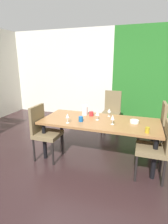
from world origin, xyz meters
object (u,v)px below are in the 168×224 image
Objects in this scene: chair_right_near at (157,146)px; serving_bowl_front at (134,121)px; cup_left at (91,114)px; pitcher_corner at (85,110)px; chair_left_near at (44,130)px; wine_glass_south at (109,111)px; cup_north at (147,130)px; chair_head_far at (112,109)px; chair_right_far at (155,128)px; cup_rear at (81,119)px; dining_table at (100,124)px; wine_glass_west at (113,118)px; wine_glass_center at (97,114)px; wine_glass_right at (67,116)px.

serving_bowl_front is at bearing 42.77° from chair_right_near.
pitcher_corner reaches higher than cup_left.
wine_glass_south is at bearing 120.52° from chair_left_near.
chair_left_near reaches higher than cup_north.
wine_glass_south is at bearing 96.72° from chair_head_far.
pitcher_corner is at bearing 133.47° from chair_left_near.
chair_right_far reaches higher than cup_rear.
pitcher_corner reaches higher than serving_bowl_front.
serving_bowl_front is at bearing 5.56° from dining_table.
chair_head_far reaches higher than wine_glass_west.
cup_left reaches higher than serving_bowl_front.
chair_head_far is 1.46m from wine_glass_center.
cup_left is at bearing 151.67° from cup_north.
wine_glass_west is 0.33m from wine_glass_center.
cup_left is (0.74, 0.54, 0.22)m from chair_left_near.
chair_head_far is 1.63m from wine_glass_west.
wine_glass_center is 0.28m from cup_left.
pitcher_corner is (-0.36, 0.24, 0.18)m from dining_table.
chair_left_near is (-1.93, -0.65, -0.02)m from chair_right_far.
chair_right_near is 1.29m from cup_rear.
wine_glass_south is 0.55m from serving_bowl_front.
chair_right_far is 0.49m from serving_bowl_front.
cup_left is (-1.17, 0.54, 0.24)m from chair_right_near.
chair_right_far is 1.61m from wine_glass_right.
chair_left_near is 1.02m from wine_glass_center.
wine_glass_center reaches higher than wine_glass_south.
wine_glass_right is 1.84× the size of cup_rear.
chair_left_near is 5.86× the size of wine_glass_right.
chair_right_near is 5.42× the size of wine_glass_right.
chair_head_far reaches higher than dining_table.
wine_glass_right is 1.13× the size of wine_glass_south.
cup_rear reaches higher than serving_bowl_front.
dining_table is 0.61m from serving_bowl_front.
chair_head_far is 1.12× the size of chair_right_near.
cup_rear is at bearing -166.31° from serving_bowl_front.
dining_table is at bearing 108.80° from chair_left_near.
chair_right_far is at bearing 75.81° from cup_north.
wine_glass_right is (-0.49, -0.31, 0.20)m from dining_table.
chair_left_near is 11.34× the size of cup_north.
wine_glass_south is at bearing 15.67° from cup_left.
cup_north is (1.29, -0.03, -0.08)m from wine_glass_right.
cup_left is (-1.02, 0.55, 0.00)m from cup_north.
chair_left_near reaches higher than chair_right_near.
pitcher_corner is (-0.14, 0.03, 0.06)m from cup_left.
cup_north is at bearing -9.08° from cup_rear.
wine_glass_center is 0.31m from cup_rear.
wine_glass_right is (-1.44, 0.02, 0.32)m from chair_right_near.
dining_table is 0.33m from cup_left.
chair_left_near is at bearing 108.75° from chair_right_far.
wine_glass_south is at bearing 53.14° from chair_right_near.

